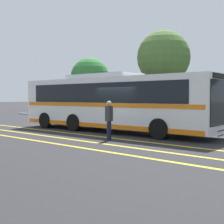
{
  "coord_description": "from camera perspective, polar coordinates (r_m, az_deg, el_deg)",
  "views": [
    {
      "loc": [
        10.58,
        -12.99,
        1.98
      ],
      "look_at": [
        -1.33,
        0.49,
        1.13
      ],
      "focal_mm": 50.0,
      "sensor_mm": 36.0,
      "label": 1
    }
  ],
  "objects": [
    {
      "name": "lane_strip_0",
      "position": [
        16.52,
        -5.07,
        -4.18
      ],
      "size": [
        32.62,
        0.2,
        0.01
      ],
      "primitive_type": "cube",
      "rotation": [
        0.0,
        0.0,
        1.57
      ],
      "color": "gold",
      "rests_on": "ground_plane"
    },
    {
      "name": "tree_1",
      "position": [
        35.13,
        -4.06,
        6.38
      ],
      "size": [
        4.3,
        4.3,
        6.39
      ],
      "color": "#513823",
      "rests_on": "ground_plane"
    },
    {
      "name": "lane_strip_1",
      "position": [
        15.45,
        -9.5,
        -4.69
      ],
      "size": [
        32.62,
        0.2,
        0.01
      ],
      "primitive_type": "cube",
      "rotation": [
        0.0,
        0.0,
        1.57
      ],
      "color": "gold",
      "rests_on": "ground_plane"
    },
    {
      "name": "parked_car_1",
      "position": [
        24.97,
        2.14,
        -0.14
      ],
      "size": [
        4.89,
        2.18,
        1.49
      ],
      "rotation": [
        0.0,
        0.0,
        -1.63
      ],
      "color": "black",
      "rests_on": "ground_plane"
    },
    {
      "name": "lane_strip_2",
      "position": [
        14.65,
        -13.58,
        -5.13
      ],
      "size": [
        32.62,
        0.2,
        0.01
      ],
      "primitive_type": "cube",
      "rotation": [
        0.0,
        0.0,
        1.57
      ],
      "color": "gold",
      "rests_on": "ground_plane"
    },
    {
      "name": "parked_car_0",
      "position": [
        29.42,
        -8.5,
        0.36
      ],
      "size": [
        4.69,
        1.98,
        1.59
      ],
      "rotation": [
        0.0,
        0.0,
        -1.59
      ],
      "color": "silver",
      "rests_on": "ground_plane"
    },
    {
      "name": "pedestrian_0",
      "position": [
        14.39,
        -0.55,
        -1.03
      ],
      "size": [
        0.34,
        0.47,
        1.82
      ],
      "rotation": [
        0.0,
        0.0,
        5.03
      ],
      "color": "#191E38",
      "rests_on": "ground_plane"
    },
    {
      "name": "tree_3",
      "position": [
        26.89,
        9.39,
        9.83
      ],
      "size": [
        4.45,
        4.45,
        7.57
      ],
      "color": "#513823",
      "rests_on": "ground_plane"
    },
    {
      "name": "ground_plane",
      "position": [
        16.87,
        2.28,
        -4.04
      ],
      "size": [
        220.0,
        220.0,
        0.0
      ],
      "primitive_type": "plane",
      "color": "#262628"
    },
    {
      "name": "transit_bus",
      "position": [
        17.99,
        -0.03,
        1.96
      ],
      "size": [
        12.99,
        3.01,
        3.33
      ],
      "rotation": [
        0.0,
        0.0,
        -1.54
      ],
      "color": "white",
      "rests_on": "ground_plane"
    },
    {
      "name": "curb_strip",
      "position": [
        23.54,
        10.93,
        -1.98
      ],
      "size": [
        40.62,
        0.36,
        0.15
      ],
      "primitive_type": "cube",
      "color": "#99999E",
      "rests_on": "ground_plane"
    }
  ]
}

